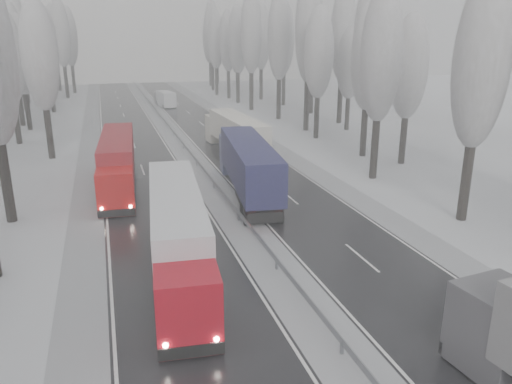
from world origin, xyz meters
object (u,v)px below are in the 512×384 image
truck_blue_box (247,162)px  box_truck_distant (165,99)px  truck_red_white (177,229)px  truck_red_red (118,159)px  truck_cream_box (234,132)px

truck_blue_box → box_truck_distant: size_ratio=2.36×
box_truck_distant → truck_red_white: bearing=-104.0°
box_truck_distant → truck_red_red: size_ratio=0.45×
truck_cream_box → truck_red_red: bearing=-146.6°
truck_red_white → truck_red_red: bearing=103.1°
truck_blue_box → truck_cream_box: truck_blue_box is taller
truck_cream_box → truck_red_red: truck_cream_box is taller
box_truck_distant → truck_red_red: truck_red_red is taller
truck_blue_box → box_truck_distant: 54.68m
truck_cream_box → truck_red_red: (-12.53, -9.08, -0.00)m
truck_cream_box → truck_red_white: 28.40m
truck_red_red → truck_cream_box: bearing=39.7°
truck_blue_box → truck_cream_box: size_ratio=1.07×
truck_red_red → truck_red_white: bearing=-78.3°
truck_blue_box → truck_red_white: 14.52m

